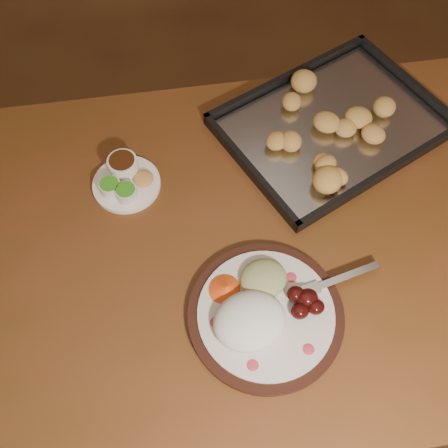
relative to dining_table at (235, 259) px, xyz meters
name	(u,v)px	position (x,y,z in m)	size (l,w,h in m)	color
ground	(156,301)	(-0.20, 0.23, -0.65)	(4.00, 4.00, 0.00)	brown
dining_table	(235,259)	(0.00, 0.00, 0.00)	(1.65, 1.17, 0.75)	brown
dinner_plate	(262,312)	(-0.01, -0.17, 0.12)	(0.40, 0.30, 0.07)	black
condiment_saucer	(125,180)	(-0.18, 0.21, 0.12)	(0.15, 0.15, 0.05)	white
baking_tray	(332,123)	(0.32, 0.21, 0.11)	(0.57, 0.48, 0.05)	black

